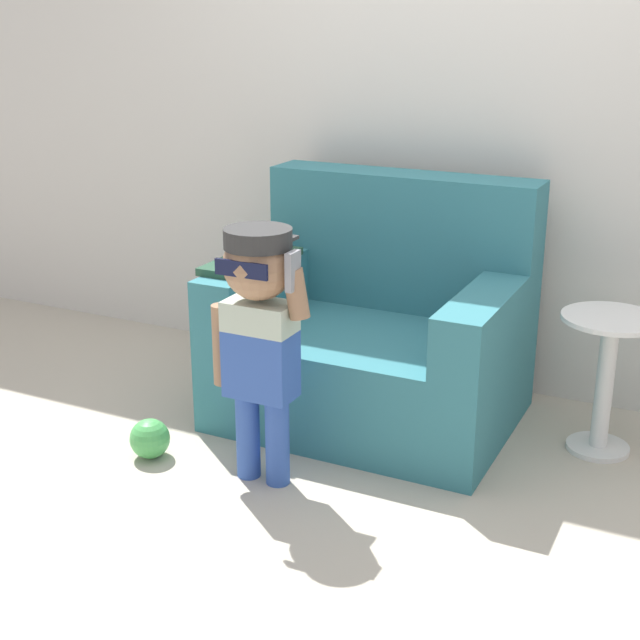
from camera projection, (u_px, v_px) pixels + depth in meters
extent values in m
plane|color=#BCB29E|center=(413.00, 429.00, 3.59)|extent=(10.00, 10.00, 0.00)
cube|color=silver|center=(475.00, 87.00, 3.68)|extent=(10.00, 0.05, 2.60)
cube|color=teal|center=(370.00, 373.00, 3.64)|extent=(1.15, 0.87, 0.40)
cube|color=teal|center=(402.00, 240.00, 3.75)|extent=(1.15, 0.22, 0.57)
cube|color=teal|center=(252.00, 291.00, 3.64)|extent=(0.18, 0.65, 0.23)
cube|color=teal|center=(481.00, 326.00, 3.24)|extent=(0.18, 0.65, 0.23)
cube|color=#284C38|center=(252.00, 261.00, 3.60)|extent=(0.22, 0.48, 0.03)
cylinder|color=#3356AD|center=(248.00, 434.00, 3.18)|extent=(0.09, 0.09, 0.33)
cylinder|color=#3356AD|center=(277.00, 441.00, 3.13)|extent=(0.09, 0.09, 0.33)
cube|color=#3356AD|center=(261.00, 363.00, 3.06)|extent=(0.24, 0.14, 0.24)
cube|color=#B7C6B2|center=(260.00, 316.00, 3.01)|extent=(0.24, 0.14, 0.10)
sphere|color=#997051|center=(259.00, 265.00, 2.95)|extent=(0.24, 0.24, 0.24)
cylinder|color=#2D2D2D|center=(258.00, 238.00, 2.92)|extent=(0.23, 0.23, 0.07)
cube|color=#2D2D2D|center=(274.00, 238.00, 3.02)|extent=(0.14, 0.11, 0.01)
cube|color=#0F1433|center=(241.00, 269.00, 2.85)|extent=(0.19, 0.01, 0.05)
cylinder|color=#997051|center=(222.00, 345.00, 3.12)|extent=(0.07, 0.07, 0.29)
cylinder|color=#997051|center=(296.00, 294.00, 2.92)|extent=(0.10, 0.07, 0.18)
cube|color=gray|center=(293.00, 271.00, 2.88)|extent=(0.02, 0.07, 0.13)
cylinder|color=white|center=(597.00, 447.00, 3.42)|extent=(0.24, 0.24, 0.02)
cylinder|color=white|center=(604.00, 387.00, 3.34)|extent=(0.07, 0.07, 0.52)
cylinder|color=white|center=(612.00, 319.00, 3.25)|extent=(0.37, 0.37, 0.02)
sphere|color=#4CB256|center=(150.00, 439.00, 3.34)|extent=(0.15, 0.15, 0.15)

